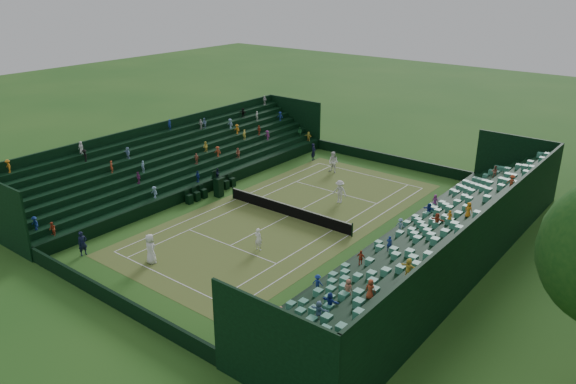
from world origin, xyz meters
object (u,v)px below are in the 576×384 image
tennis_net (288,210)px  player_far_east (340,192)px  player_far_west (333,162)px  player_near_east (258,239)px  umpire_chair (218,185)px  player_near_west (150,249)px

tennis_net → player_far_east: 5.01m
tennis_net → player_far_east: size_ratio=6.09×
tennis_net → player_far_west: 10.96m
player_near_east → player_far_west: player_far_west is taller
umpire_chair → tennis_net: bearing=3.1°
player_far_east → player_near_west: bearing=-107.9°
tennis_net → umpire_chair: bearing=-176.9°
player_far_west → player_far_east: bearing=-53.2°
player_near_east → tennis_net: bearing=-75.3°
player_far_west → player_far_east: (4.54, -5.80, -0.04)m
player_far_east → tennis_net: bearing=-112.7°
player_near_west → player_far_west: (-0.64, 21.81, -0.01)m
tennis_net → player_near_west: (-2.32, -11.27, 0.48)m
tennis_net → player_near_east: size_ratio=7.29×
player_near_east → player_far_east: player_far_east is taller
tennis_net → player_near_east: bearing=-71.3°
player_far_east → player_far_west: bearing=123.8°
player_near_east → player_far_west: 16.88m
player_near_west → tennis_net: bearing=-81.4°
tennis_net → player_far_east: player_far_east is taller
tennis_net → player_near_west: player_near_west is taller
tennis_net → player_far_west: player_far_west is taller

